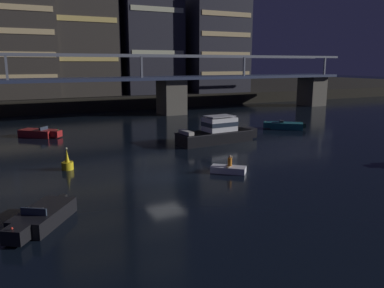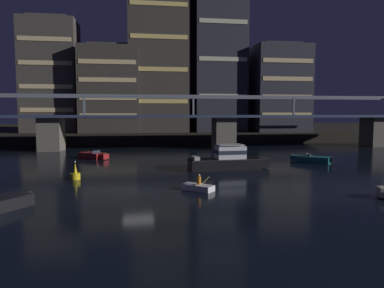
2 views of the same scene
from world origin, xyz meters
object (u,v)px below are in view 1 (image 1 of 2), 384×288
(river_bridge, at_px, (76,90))
(channel_buoy, at_px, (67,164))
(tower_central, at_px, (74,3))
(speedboat_mid_left, at_px, (285,126))
(cabin_cruiser_near_left, at_px, (217,132))
(speedboat_near_center, at_px, (39,133))
(dinghy_with_paddler, at_px, (228,169))
(tower_east_low, at_px, (211,45))
(tower_west_tall, at_px, (16,43))
(speedboat_mid_center, at_px, (41,217))

(river_bridge, distance_m, channel_buoy, 28.41)
(tower_central, relative_size, speedboat_mid_left, 7.42)
(river_bridge, height_order, cabin_cruiser_near_left, river_bridge)
(speedboat_near_center, bearing_deg, dinghy_with_paddler, -62.92)
(river_bridge, xyz_separation_m, channel_buoy, (-5.94, -27.52, -3.82))
(speedboat_near_center, relative_size, dinghy_with_paddler, 1.69)
(tower_east_low, xyz_separation_m, cabin_cruiser_near_left, (-21.28, -39.62, -10.83))
(tower_east_low, height_order, dinghy_with_paddler, tower_east_low)
(tower_central, bearing_deg, speedboat_near_center, -108.62)
(tower_west_tall, xyz_separation_m, tower_east_low, (37.63, -1.24, 0.43))
(tower_east_low, relative_size, dinghy_with_paddler, 7.37)
(tower_central, relative_size, channel_buoy, 19.27)
(speedboat_near_center, bearing_deg, tower_central, 71.38)
(tower_east_low, xyz_separation_m, dinghy_with_paddler, (-26.27, -49.92, -11.61))
(river_bridge, xyz_separation_m, tower_east_low, (31.08, 16.09, 7.59))
(tower_east_low, bearing_deg, speedboat_near_center, -143.37)
(tower_east_low, bearing_deg, dinghy_with_paddler, -117.76)
(speedboat_mid_center, bearing_deg, river_bridge, 76.78)
(tower_central, relative_size, cabin_cruiser_near_left, 3.66)
(tower_west_tall, relative_size, tower_central, 0.55)
(tower_east_low, distance_m, speedboat_mid_left, 38.93)
(tower_west_tall, bearing_deg, tower_east_low, -1.89)
(tower_central, distance_m, dinghy_with_paddler, 56.34)
(speedboat_mid_left, relative_size, speedboat_mid_center, 0.97)
(cabin_cruiser_near_left, bearing_deg, river_bridge, 112.61)
(river_bridge, bearing_deg, channel_buoy, -102.18)
(river_bridge, height_order, tower_east_low, tower_east_low)
(dinghy_with_paddler, bearing_deg, tower_east_low, 62.24)
(speedboat_mid_center, xyz_separation_m, channel_buoy, (2.97, 10.43, 0.06))
(speedboat_mid_left, bearing_deg, river_bridge, 137.48)
(channel_buoy, bearing_deg, tower_east_low, 49.67)
(river_bridge, xyz_separation_m, speedboat_near_center, (-6.45, -11.82, -3.88))
(speedboat_mid_left, distance_m, dinghy_with_paddler, 21.90)
(speedboat_mid_center, bearing_deg, cabin_cruiser_near_left, 37.60)
(tower_central, distance_m, speedboat_mid_center, 61.56)
(speedboat_mid_center, xyz_separation_m, dinghy_with_paddler, (13.72, 4.11, -0.14))
(speedboat_near_center, height_order, dinghy_with_paddler, dinghy_with_paddler)
(channel_buoy, bearing_deg, tower_central, 77.98)
(channel_buoy, bearing_deg, river_bridge, 77.82)
(speedboat_mid_left, relative_size, channel_buoy, 2.60)
(speedboat_near_center, bearing_deg, cabin_cruiser_near_left, -35.79)
(speedboat_near_center, height_order, speedboat_mid_left, same)
(tower_central, height_order, speedboat_near_center, tower_central)
(river_bridge, bearing_deg, speedboat_mid_left, -42.52)
(speedboat_near_center, bearing_deg, river_bridge, 61.36)
(dinghy_with_paddler, bearing_deg, tower_central, 90.84)
(river_bridge, bearing_deg, speedboat_mid_center, -103.22)
(cabin_cruiser_near_left, xyz_separation_m, channel_buoy, (-15.74, -3.98, -0.57))
(speedboat_mid_left, height_order, speedboat_mid_center, same)
(cabin_cruiser_near_left, bearing_deg, speedboat_mid_center, -142.40)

